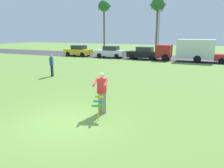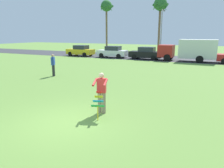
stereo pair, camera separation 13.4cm
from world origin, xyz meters
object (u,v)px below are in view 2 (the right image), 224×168
at_px(parked_truck_red_cab, 190,50).
at_px(parked_car_yellow, 80,51).
at_px(parked_car_black, 146,53).
at_px(streetlight_pole, 162,29).
at_px(person_kite_flyer, 102,91).
at_px(palm_tree_right_near, 160,7).
at_px(palm_tree_left_near, 106,8).
at_px(parked_car_white, 112,52).
at_px(person_walker_near, 53,64).
at_px(kite_held, 98,102).

bearing_deg(parked_truck_red_cab, parked_car_yellow, -180.00).
relative_size(parked_car_black, streetlight_pole, 0.60).
distance_m(person_kite_flyer, parked_car_yellow, 24.59).
bearing_deg(parked_truck_red_cab, palm_tree_right_near, 124.56).
height_order(parked_truck_red_cab, palm_tree_left_near, palm_tree_left_near).
distance_m(parked_car_white, parked_car_black, 4.85).
relative_size(parked_car_black, palm_tree_right_near, 0.47).
bearing_deg(person_kite_flyer, palm_tree_right_near, 99.11).
bearing_deg(person_walker_near, kite_held, -39.62).
relative_size(person_kite_flyer, person_walker_near, 1.00).
height_order(kite_held, streetlight_pole, streetlight_pole).
bearing_deg(parked_car_black, streetlight_pole, 88.33).
relative_size(kite_held, streetlight_pole, 0.15).
distance_m(palm_tree_left_near, palm_tree_right_near, 11.00).
bearing_deg(parked_car_black, person_kite_flyer, -78.31).
height_order(kite_held, person_walker_near, person_walker_near).
distance_m(parked_car_yellow, streetlight_pole, 13.17).
bearing_deg(parked_truck_red_cab, parked_car_white, 179.99).
height_order(parked_car_black, person_walker_near, person_walker_near).
bearing_deg(kite_held, parked_car_yellow, 125.15).
height_order(parked_car_white, person_walker_near, person_walker_near).
bearing_deg(parked_car_white, kite_held, -66.03).
distance_m(kite_held, streetlight_pole, 28.48).
bearing_deg(parked_car_white, person_walker_near, -83.31).
xyz_separation_m(kite_held, person_walker_near, (-7.46, 6.18, 0.24)).
bearing_deg(person_walker_near, parked_car_yellow, 116.01).
xyz_separation_m(parked_car_black, palm_tree_right_near, (-0.46, 8.65, 6.73)).
height_order(parked_car_yellow, parked_car_white, same).
bearing_deg(palm_tree_left_near, person_walker_near, -72.26).
bearing_deg(streetlight_pole, parked_car_black, -91.67).
bearing_deg(person_kite_flyer, streetlight_pole, 98.15).
distance_m(parked_car_black, streetlight_pole, 8.08).
xyz_separation_m(parked_car_white, palm_tree_right_near, (4.39, 8.64, 6.73)).
relative_size(parked_car_black, parked_truck_red_cab, 0.63).
bearing_deg(parked_car_yellow, parked_car_black, 0.00).
bearing_deg(kite_held, parked_truck_red_cab, 86.68).
distance_m(person_kite_flyer, palm_tree_right_near, 29.73).
bearing_deg(streetlight_pole, palm_tree_left_near, 163.42).
relative_size(person_kite_flyer, parked_truck_red_cab, 0.26).
bearing_deg(palm_tree_left_near, person_kite_flyer, -63.49).
distance_m(person_kite_flyer, palm_tree_left_near, 35.13).
distance_m(parked_truck_red_cab, person_walker_near, 16.81).
xyz_separation_m(streetlight_pole, person_walker_near, (-3.37, -21.81, -3.06)).
height_order(parked_truck_red_cab, streetlight_pole, streetlight_pole).
relative_size(kite_held, palm_tree_left_near, 0.11).
bearing_deg(kite_held, person_kite_flyer, 105.81).
relative_size(parked_car_black, person_walker_near, 2.44).
xyz_separation_m(person_kite_flyer, person_walker_near, (-7.30, 5.59, -0.02)).
distance_m(parked_car_white, parked_truck_red_cab, 10.37).
distance_m(kite_held, parked_car_black, 21.03).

